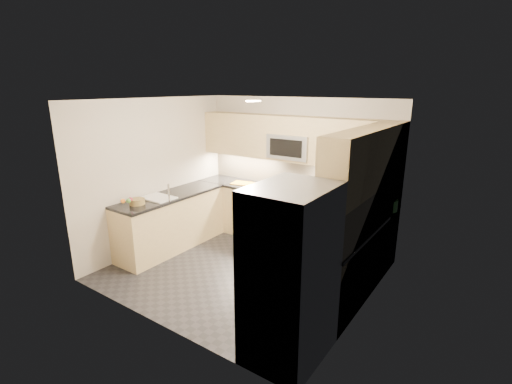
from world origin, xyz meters
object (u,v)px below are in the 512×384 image
(refrigerator, at_px, (290,274))
(utensil_bowl, at_px, (387,205))
(microwave, at_px, (292,146))
(cutting_board, at_px, (243,183))
(fruit_basket, at_px, (137,202))
(gas_range, at_px, (286,218))

(refrigerator, bearing_deg, utensil_bowl, 84.33)
(microwave, relative_size, cutting_board, 1.86)
(utensil_bowl, bearing_deg, fruit_basket, -149.52)
(gas_range, bearing_deg, microwave, 90.00)
(microwave, height_order, utensil_bowl, microwave)
(utensil_bowl, height_order, fruit_basket, utensil_bowl)
(fruit_basket, bearing_deg, cutting_board, 72.94)
(gas_range, relative_size, utensil_bowl, 3.13)
(microwave, bearing_deg, utensil_bowl, -5.12)
(cutting_board, relative_size, fruit_basket, 1.75)
(gas_range, distance_m, refrigerator, 2.86)
(refrigerator, xyz_separation_m, utensil_bowl, (0.24, 2.40, 0.12))
(utensil_bowl, relative_size, cutting_board, 0.71)
(microwave, height_order, cutting_board, microwave)
(cutting_board, bearing_deg, gas_range, 0.20)
(cutting_board, bearing_deg, utensil_bowl, -0.50)
(refrigerator, bearing_deg, gas_range, 120.88)
(refrigerator, distance_m, utensil_bowl, 2.41)
(microwave, distance_m, cutting_board, 1.21)
(utensil_bowl, distance_m, fruit_basket, 3.72)
(gas_range, xyz_separation_m, microwave, (0.00, 0.12, 1.24))
(microwave, xyz_separation_m, cutting_board, (-0.93, -0.13, -0.75))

